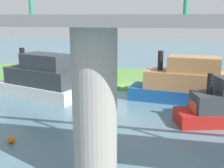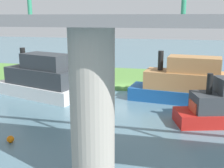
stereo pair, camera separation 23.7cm
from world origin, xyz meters
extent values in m
plane|color=slate|center=(0.00, 0.00, 0.00)|extent=(160.00, 160.00, 0.00)
cube|color=#5B9342|center=(0.00, -6.00, 0.25)|extent=(80.00, 12.00, 0.50)
cylinder|color=#9E998E|center=(-1.80, 18.45, 4.03)|extent=(2.22, 2.22, 8.06)
cube|color=slate|center=(-1.80, 18.45, 8.31)|extent=(58.02, 4.00, 0.50)
cylinder|color=#2D334C|center=(4.19, -3.22, 0.78)|extent=(0.29, 0.29, 0.55)
cylinder|color=gold|center=(4.19, -3.22, 1.35)|extent=(0.42, 0.42, 0.60)
sphere|color=tan|center=(4.19, -3.22, 1.77)|extent=(0.24, 0.24, 0.24)
cylinder|color=brown|center=(-4.52, -0.64, 0.96)|extent=(0.20, 0.20, 0.91)
cube|color=white|center=(8.78, 4.14, 0.68)|extent=(10.69, 6.30, 1.35)
cube|color=#33383D|center=(8.24, 4.31, 2.25)|extent=(8.66, 5.36, 1.80)
cube|color=#33383D|center=(7.49, 4.55, 3.95)|extent=(5.61, 3.99, 1.58)
cylinder|color=black|center=(10.71, 3.53, 4.17)|extent=(0.56, 0.56, 2.03)
cube|color=#D84C2D|center=(11.36, 3.32, 1.86)|extent=(2.33, 2.48, 1.01)
cylinder|color=black|center=(-8.42, 8.67, 3.37)|extent=(0.46, 0.46, 1.64)
cube|color=#D84C2D|center=(-7.89, 8.81, 1.50)|extent=(1.84, 1.97, 0.82)
cube|color=#195199|center=(-6.24, 2.67, 0.67)|extent=(10.34, 4.55, 1.33)
cube|color=#B27F4C|center=(-6.79, 2.74, 2.22)|extent=(8.31, 3.97, 1.78)
cube|color=#B27F4C|center=(-7.56, 2.83, 3.89)|extent=(5.28, 3.13, 1.56)
cylinder|color=black|center=(-4.25, 2.42, 4.11)|extent=(0.56, 0.56, 2.00)
cube|color=#D84C2D|center=(-3.59, 2.34, 1.83)|extent=(2.01, 2.21, 1.00)
sphere|color=orange|center=(5.13, 15.30, 0.25)|extent=(0.50, 0.50, 0.50)
camera|label=1|loc=(-5.42, 30.99, 8.46)|focal=44.39mm
camera|label=2|loc=(-5.65, 30.94, 8.46)|focal=44.39mm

